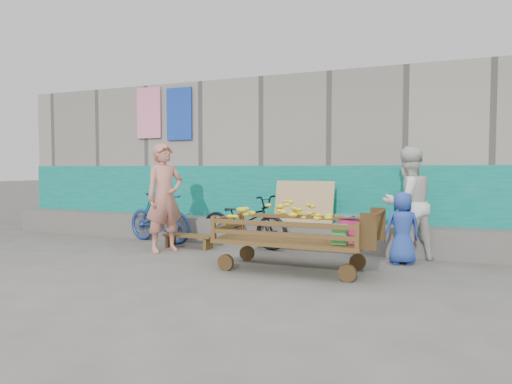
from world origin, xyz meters
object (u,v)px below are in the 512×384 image
at_px(bicycle_dark, 243,221).
at_px(bicycle_blue, 159,217).
at_px(child, 402,228).
at_px(banana_cart, 289,224).
at_px(woman, 408,203).
at_px(vendor_man, 165,198).
at_px(bench, 189,238).

bearing_deg(bicycle_dark, bicycle_blue, 103.44).
xyz_separation_m(child, bicycle_blue, (-4.27, 0.31, -0.06)).
bearing_deg(bicycle_blue, banana_cart, -102.03).
relative_size(woman, bicycle_blue, 1.11).
xyz_separation_m(banana_cart, vendor_man, (-2.30, 0.53, 0.27)).
xyz_separation_m(bench, bicycle_blue, (-0.81, 0.32, 0.29)).
relative_size(bench, woman, 0.55).
distance_m(bench, bicycle_blue, 0.92).
bearing_deg(bench, bicycle_dark, 27.36).
bearing_deg(banana_cart, woman, 42.76).
bearing_deg(bicycle_blue, vendor_man, -128.79).
relative_size(banana_cart, vendor_man, 1.21).
distance_m(child, bicycle_blue, 4.28).
bearing_deg(bicycle_blue, bicycle_dark, -74.78).
bearing_deg(child, banana_cart, 11.85).
bearing_deg(banana_cart, bicycle_blue, 156.49).
distance_m(bench, vendor_man, 0.85).
distance_m(bench, child, 3.47).
distance_m(child, bicycle_dark, 2.67).
relative_size(banana_cart, bicycle_blue, 1.40).
distance_m(bench, woman, 3.58).
xyz_separation_m(woman, child, (-0.04, -0.33, -0.32)).
height_order(banana_cart, bicycle_blue, bicycle_blue).
height_order(woman, bicycle_dark, woman).
height_order(banana_cart, bicycle_dark, banana_cart).
height_order(banana_cart, vendor_man, vendor_man).
xyz_separation_m(vendor_man, woman, (3.70, 0.76, -0.04)).
xyz_separation_m(bench, bicycle_dark, (0.82, 0.43, 0.28)).
bearing_deg(banana_cart, child, 35.42).
distance_m(banana_cart, bicycle_blue, 3.18).
relative_size(vendor_man, bicycle_dark, 1.02).
height_order(bench, vendor_man, vendor_man).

